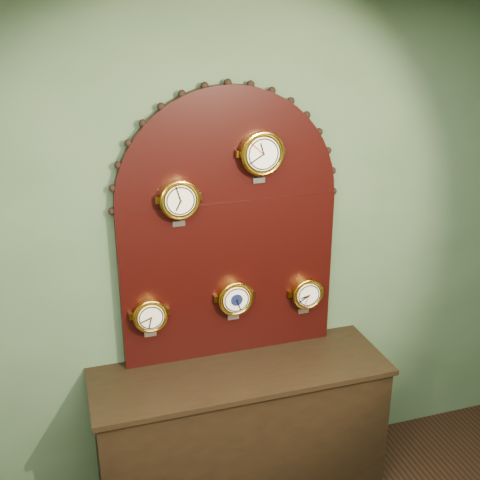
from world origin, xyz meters
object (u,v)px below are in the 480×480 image
object	(u,v)px
shop_counter	(241,434)
tide_clock	(307,293)
hygrometer	(150,315)
display_board	(229,219)
roman_clock	(179,199)
barometer	(235,298)
arabic_clock	(261,153)

from	to	relation	value
shop_counter	tide_clock	distance (m)	0.89
hygrometer	display_board	bearing A→B (deg)	8.16
hygrometer	shop_counter	bearing A→B (deg)	-18.66
display_board	tide_clock	world-z (taller)	display_board
roman_clock	hygrometer	xyz separation A→B (m)	(-0.18, 0.00, -0.62)
shop_counter	roman_clock	size ratio (longest dim) A/B	6.18
display_board	shop_counter	bearing A→B (deg)	-90.00
shop_counter	barometer	size ratio (longest dim) A/B	6.36
hygrometer	roman_clock	bearing A→B (deg)	-0.18
arabic_clock	barometer	size ratio (longest dim) A/B	1.13
arabic_clock	roman_clock	bearing A→B (deg)	179.91
shop_counter	barometer	distance (m)	0.81
arabic_clock	barometer	distance (m)	0.81
shop_counter	hygrometer	size ratio (longest dim) A/B	6.69
hygrometer	barometer	xyz separation A→B (m)	(0.47, -0.00, 0.03)
display_board	roman_clock	world-z (taller)	display_board
hygrometer	barometer	distance (m)	0.47
shop_counter	arabic_clock	size ratio (longest dim) A/B	5.65
arabic_clock	tide_clock	world-z (taller)	arabic_clock
display_board	hygrometer	bearing A→B (deg)	-171.84
arabic_clock	display_board	bearing A→B (deg)	156.90
roman_clock	barometer	world-z (taller)	roman_clock
display_board	arabic_clock	xyz separation A→B (m)	(0.16, -0.07, 0.36)
arabic_clock	hygrometer	size ratio (longest dim) A/B	1.18
roman_clock	barometer	bearing A→B (deg)	0.00
shop_counter	tide_clock	world-z (taller)	tide_clock
hygrometer	tide_clock	distance (m)	0.90
tide_clock	barometer	bearing A→B (deg)	-179.92
shop_counter	hygrometer	xyz separation A→B (m)	(-0.46, 0.15, 0.76)
roman_clock	hygrometer	bearing A→B (deg)	179.82
arabic_clock	hygrometer	world-z (taller)	arabic_clock
display_board	arabic_clock	distance (m)	0.40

